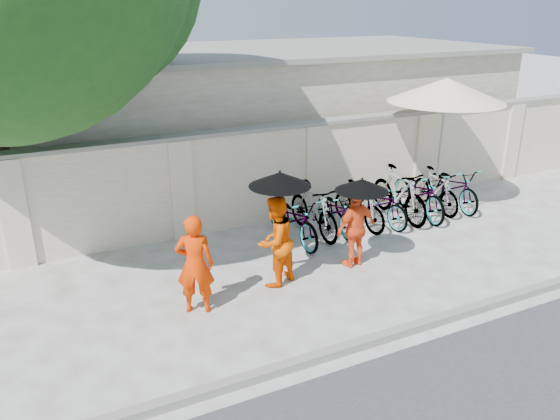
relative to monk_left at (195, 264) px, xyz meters
name	(u,v)px	position (x,y,z in m)	size (l,w,h in m)	color
ground	(299,294)	(1.65, -0.24, -0.79)	(80.00, 80.00, 0.00)	silver
kerb	(357,345)	(1.65, -1.94, -0.73)	(40.00, 0.16, 0.12)	gray
compound_wall	(271,175)	(2.65, 2.96, 0.21)	(20.00, 0.30, 2.00)	white
building_behind	(245,113)	(3.65, 6.76, 0.81)	(14.00, 6.00, 3.20)	silver
monk_left	(195,264)	(0.00, 0.00, 0.00)	(0.58, 0.38, 1.58)	#F33200
monk_center	(275,241)	(1.46, 0.25, -0.01)	(0.76, 0.59, 1.56)	#FE5600
parasol_center	(280,179)	(1.51, 0.17, 1.08)	(1.00, 1.00, 1.10)	black
monk_right	(356,228)	(3.04, 0.25, -0.06)	(0.85, 0.36, 1.46)	#FF531B
parasol_right	(362,185)	(3.06, 0.17, 0.76)	(0.93, 0.93, 0.83)	black
patio_umbrella	(446,92)	(6.27, 1.83, 1.90)	(3.19, 3.19, 2.98)	gray
bike_0	(293,219)	(2.53, 1.66, -0.31)	(0.64, 1.83, 0.96)	gray
bike_1	(313,210)	(3.06, 1.80, -0.25)	(0.51, 1.81, 1.09)	gray
bike_2	(336,211)	(3.59, 1.80, -0.36)	(0.57, 1.63, 0.86)	gray
bike_3	(359,205)	(4.12, 1.73, -0.30)	(0.46, 1.62, 0.97)	gray
bike_4	(379,203)	(4.65, 1.73, -0.33)	(0.61, 1.74, 0.91)	gray
bike_5	(399,194)	(5.17, 1.76, -0.22)	(0.54, 1.92, 1.15)	gray
bike_6	(419,193)	(5.70, 1.72, -0.27)	(0.69, 1.98, 1.04)	gray
bike_7	(436,190)	(6.23, 1.78, -0.30)	(0.46, 1.63, 0.98)	gray
bike_8	(453,187)	(6.76, 1.80, -0.30)	(0.65, 1.87, 0.99)	gray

